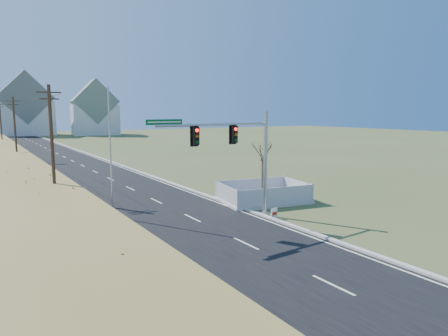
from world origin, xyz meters
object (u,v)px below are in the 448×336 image
traffic_signal_mast (243,154)px  open_sign (274,213)px  flagpole (111,167)px  fence_enclosure (263,198)px  bare_tree (263,150)px

traffic_signal_mast → open_sign: traffic_signal_mast is taller
traffic_signal_mast → flagpole: flagpole is taller
flagpole → open_sign: bearing=-33.6°
fence_enclosure → flagpole: size_ratio=0.84×
fence_enclosure → bare_tree: size_ratio=1.48×
traffic_signal_mast → fence_enclosure: 6.88m
fence_enclosure → open_sign: size_ratio=10.43×
fence_enclosure → bare_tree: bare_tree is taller
open_sign → flagpole: (-8.80, 5.84, 3.02)m
traffic_signal_mast → bare_tree: bearing=38.1°
traffic_signal_mast → flagpole: size_ratio=1.03×
open_sign → bare_tree: (3.09, 5.26, 3.53)m
traffic_signal_mast → bare_tree: size_ratio=1.81×
open_sign → flagpole: flagpole is taller
traffic_signal_mast → open_sign: size_ratio=12.75×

